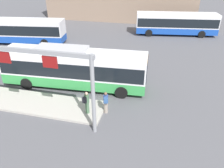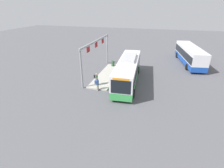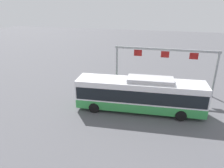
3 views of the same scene
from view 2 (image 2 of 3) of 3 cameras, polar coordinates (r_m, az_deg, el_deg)
The scene contains 8 objects.
ground_plane at distance 24.21m, azimuth 5.09°, elevation 0.65°, with size 120.00×120.00×0.00m, color #56565B.
platform_curb at distance 26.29m, azimuth -1.42°, elevation 2.94°, with size 10.00×2.80×0.16m, color #B2ADA3.
bus_main at distance 23.54m, azimuth 5.26°, elevation 4.69°, with size 12.16×3.28×3.46m.
bus_background_left at distance 34.39m, azimuth 24.36°, elevation 9.01°, with size 11.66×4.21×3.10m.
person_boarding at distance 21.42m, azimuth -4.90°, elevation -0.06°, with size 0.44×0.59×1.67m.
person_waiting_near at distance 22.57m, azimuth -5.18°, elevation 1.70°, with size 0.45×0.59×1.67m.
platform_sign_gantry at distance 26.16m, azimuth -5.19°, elevation 11.41°, with size 11.35×0.24×5.20m.
trash_bin at distance 29.96m, azimuth 0.32°, elevation 6.80°, with size 0.52×0.52×0.90m, color #2D5133.
Camera 2 is at (21.78, 3.82, 9.85)m, focal length 27.63 mm.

